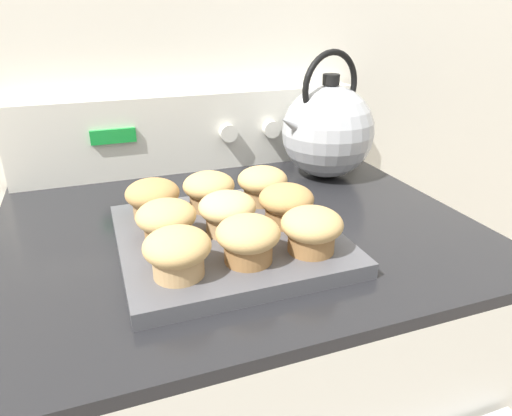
{
  "coord_description": "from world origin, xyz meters",
  "views": [
    {
      "loc": [
        -0.2,
        -0.31,
        1.23
      ],
      "look_at": [
        0.01,
        0.27,
        0.95
      ],
      "focal_mm": 32.0,
      "sensor_mm": 36.0,
      "label": 1
    }
  ],
  "objects_px": {
    "muffin_r0_c0": "(177,251)",
    "tea_kettle": "(327,130)",
    "muffin_r1_c0": "(167,221)",
    "muffin_r1_c2": "(286,203)",
    "muffin_r0_c2": "(312,229)",
    "muffin_r2_c2": "(263,184)",
    "muffin_r2_c0": "(153,198)",
    "muffin_r1_c1": "(227,211)",
    "muffin_pan": "(228,238)",
    "muffin_r2_c1": "(209,190)",
    "muffin_r0_c1": "(248,238)"
  },
  "relations": [
    {
      "from": "tea_kettle",
      "to": "muffin_r1_c0",
      "type": "bearing_deg",
      "value": -148.52
    },
    {
      "from": "muffin_r2_c0",
      "to": "muffin_r2_c2",
      "type": "distance_m",
      "value": 0.18
    },
    {
      "from": "muffin_r0_c0",
      "to": "muffin_r1_c0",
      "type": "relative_size",
      "value": 1.0
    },
    {
      "from": "muffin_pan",
      "to": "tea_kettle",
      "type": "distance_m",
      "value": 0.37
    },
    {
      "from": "muffin_r0_c2",
      "to": "muffin_r2_c0",
      "type": "bearing_deg",
      "value": 134.95
    },
    {
      "from": "muffin_r2_c2",
      "to": "muffin_r1_c2",
      "type": "bearing_deg",
      "value": -87.36
    },
    {
      "from": "muffin_r1_c0",
      "to": "muffin_r1_c2",
      "type": "bearing_deg",
      "value": -0.33
    },
    {
      "from": "muffin_r1_c2",
      "to": "muffin_r2_c0",
      "type": "relative_size",
      "value": 1.0
    },
    {
      "from": "muffin_r2_c2",
      "to": "tea_kettle",
      "type": "xyz_separation_m",
      "value": [
        0.19,
        0.14,
        0.04
      ]
    },
    {
      "from": "muffin_pan",
      "to": "muffin_r1_c2",
      "type": "bearing_deg",
      "value": -0.96
    },
    {
      "from": "muffin_r2_c0",
      "to": "muffin_r2_c1",
      "type": "xyz_separation_m",
      "value": [
        0.09,
        0.0,
        0.0
      ]
    },
    {
      "from": "muffin_r0_c0",
      "to": "muffin_r2_c0",
      "type": "height_order",
      "value": "same"
    },
    {
      "from": "muffin_r2_c1",
      "to": "muffin_r2_c2",
      "type": "height_order",
      "value": "same"
    },
    {
      "from": "muffin_pan",
      "to": "muffin_r2_c0",
      "type": "distance_m",
      "value": 0.14
    },
    {
      "from": "muffin_pan",
      "to": "muffin_r1_c2",
      "type": "xyz_separation_m",
      "value": [
        0.09,
        -0.0,
        0.04
      ]
    },
    {
      "from": "muffin_pan",
      "to": "muffin_r0_c1",
      "type": "height_order",
      "value": "muffin_r0_c1"
    },
    {
      "from": "muffin_pan",
      "to": "muffin_r2_c0",
      "type": "bearing_deg",
      "value": 135.9
    },
    {
      "from": "muffin_r0_c1",
      "to": "muffin_r0_c2",
      "type": "bearing_deg",
      "value": -2.44
    },
    {
      "from": "muffin_r0_c1",
      "to": "muffin_r2_c2",
      "type": "distance_m",
      "value": 0.2
    },
    {
      "from": "muffin_r2_c2",
      "to": "tea_kettle",
      "type": "height_order",
      "value": "tea_kettle"
    },
    {
      "from": "muffin_r0_c2",
      "to": "muffin_r2_c1",
      "type": "height_order",
      "value": "same"
    },
    {
      "from": "muffin_pan",
      "to": "tea_kettle",
      "type": "bearing_deg",
      "value": 38.73
    },
    {
      "from": "muffin_pan",
      "to": "muffin_r1_c1",
      "type": "height_order",
      "value": "muffin_r1_c1"
    },
    {
      "from": "muffin_r1_c1",
      "to": "muffin_r1_c2",
      "type": "relative_size",
      "value": 1.0
    },
    {
      "from": "muffin_r1_c2",
      "to": "tea_kettle",
      "type": "height_order",
      "value": "tea_kettle"
    },
    {
      "from": "muffin_pan",
      "to": "muffin_r2_c1",
      "type": "height_order",
      "value": "muffin_r2_c1"
    },
    {
      "from": "muffin_r2_c0",
      "to": "muffin_r2_c1",
      "type": "bearing_deg",
      "value": 1.7
    },
    {
      "from": "muffin_r0_c2",
      "to": "muffin_r1_c0",
      "type": "relative_size",
      "value": 1.0
    },
    {
      "from": "muffin_r0_c0",
      "to": "muffin_r1_c1",
      "type": "relative_size",
      "value": 1.0
    },
    {
      "from": "muffin_r0_c1",
      "to": "muffin_r0_c2",
      "type": "height_order",
      "value": "same"
    },
    {
      "from": "muffin_r1_c0",
      "to": "muffin_pan",
      "type": "bearing_deg",
      "value": 0.32
    },
    {
      "from": "muffin_r0_c0",
      "to": "muffin_r2_c2",
      "type": "relative_size",
      "value": 1.0
    },
    {
      "from": "muffin_pan",
      "to": "muffin_r0_c2",
      "type": "height_order",
      "value": "muffin_r0_c2"
    },
    {
      "from": "muffin_r0_c2",
      "to": "muffin_r2_c2",
      "type": "height_order",
      "value": "same"
    },
    {
      "from": "muffin_pan",
      "to": "muffin_r1_c1",
      "type": "bearing_deg",
      "value": -48.17
    },
    {
      "from": "muffin_r1_c2",
      "to": "muffin_r2_c2",
      "type": "distance_m",
      "value": 0.09
    },
    {
      "from": "muffin_r0_c2",
      "to": "muffin_r1_c0",
      "type": "height_order",
      "value": "same"
    },
    {
      "from": "muffin_r2_c1",
      "to": "muffin_r2_c2",
      "type": "xyz_separation_m",
      "value": [
        0.09,
        -0.01,
        0.0
      ]
    },
    {
      "from": "muffin_r0_c0",
      "to": "muffin_r0_c2",
      "type": "distance_m",
      "value": 0.18
    },
    {
      "from": "muffin_r1_c1",
      "to": "tea_kettle",
      "type": "bearing_deg",
      "value": 38.78
    },
    {
      "from": "muffin_r1_c2",
      "to": "muffin_r2_c0",
      "type": "height_order",
      "value": "same"
    },
    {
      "from": "muffin_r1_c0",
      "to": "muffin_r2_c2",
      "type": "xyz_separation_m",
      "value": [
        0.17,
        0.09,
        0.0
      ]
    },
    {
      "from": "muffin_pan",
      "to": "muffin_r0_c0",
      "type": "distance_m",
      "value": 0.14
    },
    {
      "from": "muffin_r1_c1",
      "to": "muffin_r1_c2",
      "type": "xyz_separation_m",
      "value": [
        0.09,
        -0.0,
        0.0
      ]
    },
    {
      "from": "muffin_r1_c0",
      "to": "muffin_r1_c2",
      "type": "distance_m",
      "value": 0.18
    },
    {
      "from": "muffin_r0_c0",
      "to": "muffin_r1_c2",
      "type": "distance_m",
      "value": 0.2
    },
    {
      "from": "muffin_r0_c0",
      "to": "tea_kettle",
      "type": "relative_size",
      "value": 0.33
    },
    {
      "from": "muffin_pan",
      "to": "muffin_r0_c1",
      "type": "distance_m",
      "value": 0.1
    },
    {
      "from": "muffin_pan",
      "to": "muffin_r2_c2",
      "type": "relative_size",
      "value": 3.75
    },
    {
      "from": "muffin_r1_c2",
      "to": "muffin_r2_c2",
      "type": "xyz_separation_m",
      "value": [
        -0.0,
        0.09,
        0.0
      ]
    }
  ]
}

